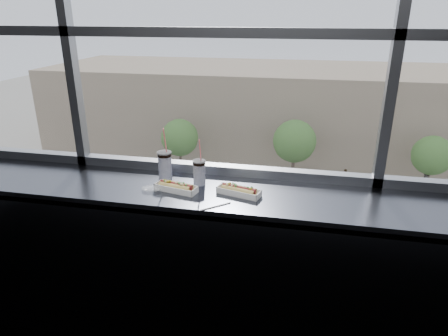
% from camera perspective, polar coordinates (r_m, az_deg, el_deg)
% --- Properties ---
extents(wall_back_lower, '(6.00, 0.00, 6.00)m').
position_cam_1_polar(wall_back_lower, '(2.94, -0.48, -10.72)').
color(wall_back_lower, black).
rests_on(wall_back_lower, ground).
extents(counter, '(6.00, 0.55, 0.06)m').
position_cam_1_polar(counter, '(2.45, -1.86, -3.77)').
color(counter, '#4E525C').
rests_on(counter, ground).
extents(counter_fascia, '(6.00, 0.04, 1.04)m').
position_cam_1_polar(counter_fascia, '(2.52, -3.12, -17.01)').
color(counter_fascia, '#4E525C').
rests_on(counter_fascia, ground).
extents(hotdog_tray_left, '(0.28, 0.14, 0.07)m').
position_cam_1_polar(hotdog_tray_left, '(2.43, -6.87, -2.70)').
color(hotdog_tray_left, white).
rests_on(hotdog_tray_left, counter).
extents(hotdog_tray_right, '(0.28, 0.15, 0.06)m').
position_cam_1_polar(hotdog_tray_right, '(2.37, 2.14, -3.24)').
color(hotdog_tray_right, white).
rests_on(hotdog_tray_right, counter).
extents(soda_cup_left, '(0.09, 0.09, 0.34)m').
position_cam_1_polar(soda_cup_left, '(2.60, -8.44, 0.61)').
color(soda_cup_left, white).
rests_on(soda_cup_left, counter).
extents(soda_cup_right, '(0.08, 0.08, 0.30)m').
position_cam_1_polar(soda_cup_right, '(2.49, -3.56, -0.46)').
color(soda_cup_right, white).
rests_on(soda_cup_right, counter).
extents(loose_straw, '(0.15, 0.14, 0.01)m').
position_cam_1_polar(loose_straw, '(2.23, -1.29, -5.52)').
color(loose_straw, white).
rests_on(loose_straw, counter).
extents(wrapper, '(0.11, 0.08, 0.03)m').
position_cam_1_polar(wrapper, '(2.47, -10.35, -2.89)').
color(wrapper, silver).
rests_on(wrapper, counter).
extents(plaza_ground, '(120.00, 120.00, 0.00)m').
position_cam_1_polar(plaza_ground, '(47.77, 10.59, 5.17)').
color(plaza_ground, gray).
rests_on(plaza_ground, ground).
extents(street_asphalt, '(80.00, 10.00, 0.06)m').
position_cam_1_polar(street_asphalt, '(25.97, 8.99, -9.07)').
color(street_asphalt, black).
rests_on(street_asphalt, plaza_ground).
extents(far_sidewalk, '(80.00, 6.00, 0.04)m').
position_cam_1_polar(far_sidewalk, '(33.13, 9.77, -2.14)').
color(far_sidewalk, gray).
rests_on(far_sidewalk, plaza_ground).
extents(far_building, '(50.00, 14.00, 8.00)m').
position_cam_1_polar(far_building, '(41.45, 10.73, 8.40)').
color(far_building, gray).
rests_on(far_building, plaza_ground).
extents(car_far_b, '(3.08, 5.89, 1.87)m').
position_cam_1_polar(car_far_b, '(29.14, 14.34, -3.82)').
color(car_far_b, maroon).
rests_on(car_far_b, street_asphalt).
extents(car_near_d, '(3.19, 6.18, 1.97)m').
position_cam_1_polar(car_near_d, '(23.27, 29.15, -12.85)').
color(car_near_d, '#BDBDBD').
rests_on(car_near_d, street_asphalt).
extents(car_near_c, '(3.50, 6.94, 2.22)m').
position_cam_1_polar(car_near_c, '(22.00, 13.18, -12.06)').
color(car_near_c, brown).
rests_on(car_near_c, street_asphalt).
extents(car_far_a, '(2.75, 6.30, 2.08)m').
position_cam_1_polar(car_far_a, '(31.44, -11.90, -1.49)').
color(car_far_a, black).
rests_on(car_far_a, street_asphalt).
extents(car_near_a, '(2.53, 6.02, 2.00)m').
position_cam_1_polar(car_near_a, '(26.40, -23.78, -7.69)').
color(car_near_a, '#BABABA').
rests_on(car_near_a, street_asphalt).
extents(car_near_b, '(3.04, 6.34, 2.05)m').
position_cam_1_polar(car_near_b, '(23.53, -11.02, -9.72)').
color(car_near_b, black).
rests_on(car_near_b, street_asphalt).
extents(pedestrian_c, '(0.62, 0.83, 1.87)m').
position_cam_1_polar(pedestrian_c, '(32.86, 16.78, -1.18)').
color(pedestrian_c, '#66605B').
rests_on(pedestrian_c, far_sidewalk).
extents(pedestrian_d, '(0.72, 0.96, 2.16)m').
position_cam_1_polar(pedestrian_d, '(33.87, 26.78, -1.69)').
color(pedestrian_d, '#66605B').
rests_on(pedestrian_d, far_sidewalk).
extents(tree_left, '(3.12, 3.12, 4.88)m').
position_cam_1_polar(tree_left, '(33.51, -6.35, 4.32)').
color(tree_left, '#47382B').
rests_on(tree_left, far_sidewalk).
extents(tree_center, '(3.40, 3.40, 5.31)m').
position_cam_1_polar(tree_center, '(31.89, 10.04, 3.78)').
color(tree_center, '#47382B').
rests_on(tree_center, far_sidewalk).
extents(tree_right, '(2.96, 2.96, 4.63)m').
position_cam_1_polar(tree_right, '(33.41, 27.59, 1.59)').
color(tree_right, '#47382B').
rests_on(tree_right, far_sidewalk).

